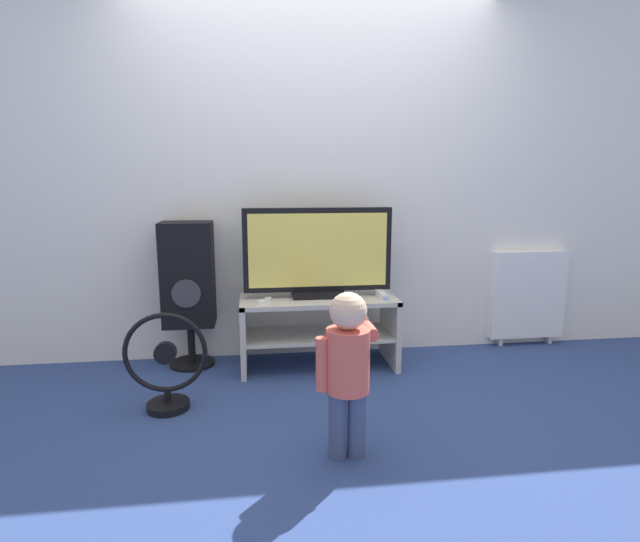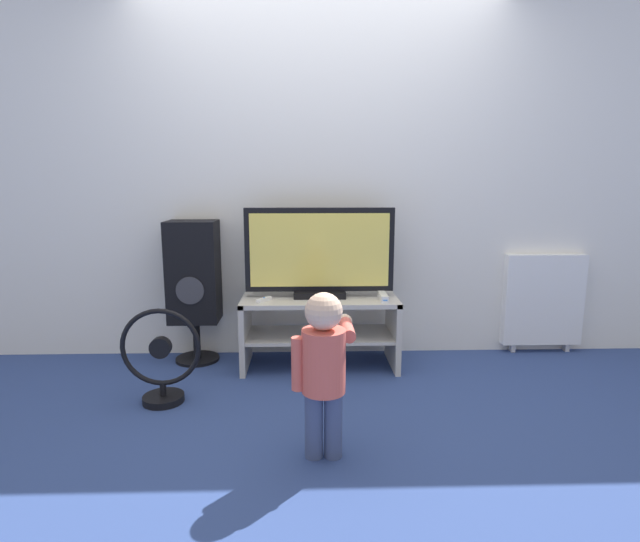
% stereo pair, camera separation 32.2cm
% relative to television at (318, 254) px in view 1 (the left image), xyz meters
% --- Properties ---
extents(ground_plane, '(16.00, 16.00, 0.00)m').
position_rel_television_xyz_m(ground_plane, '(0.00, -0.25, -0.77)').
color(ground_plane, navy).
extents(wall_back, '(10.00, 0.06, 2.60)m').
position_rel_television_xyz_m(wall_back, '(0.00, 0.28, 0.53)').
color(wall_back, silver).
rests_on(wall_back, ground_plane).
extents(tv_stand, '(1.04, 0.45, 0.48)m').
position_rel_television_xyz_m(tv_stand, '(0.00, -0.02, -0.46)').
color(tv_stand, beige).
rests_on(tv_stand, ground_plane).
extents(television, '(0.99, 0.20, 0.60)m').
position_rel_television_xyz_m(television, '(0.00, 0.00, 0.00)').
color(television, black).
rests_on(television, tv_stand).
extents(game_console, '(0.05, 0.19, 0.04)m').
position_rel_television_xyz_m(game_console, '(0.41, -0.12, -0.27)').
color(game_console, white).
rests_on(game_console, tv_stand).
extents(remote_primary, '(0.10, 0.13, 0.03)m').
position_rel_television_xyz_m(remote_primary, '(-0.36, -0.12, -0.28)').
color(remote_primary, white).
rests_on(remote_primary, tv_stand).
extents(child, '(0.29, 0.45, 0.77)m').
position_rel_television_xyz_m(child, '(-0.01, -1.16, -0.32)').
color(child, '#3F4C72').
rests_on(child, ground_plane).
extents(speaker_tower, '(0.34, 0.30, 0.99)m').
position_rel_television_xyz_m(speaker_tower, '(-0.86, 0.10, -0.16)').
color(speaker_tower, black).
rests_on(speaker_tower, ground_plane).
extents(floor_fan, '(0.45, 0.23, 0.55)m').
position_rel_television_xyz_m(floor_fan, '(-0.91, -0.57, -0.53)').
color(floor_fan, black).
rests_on(floor_fan, ground_plane).
extents(radiator, '(0.58, 0.08, 0.73)m').
position_rel_television_xyz_m(radiator, '(1.64, 0.21, -0.38)').
color(radiator, white).
rests_on(radiator, ground_plane).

